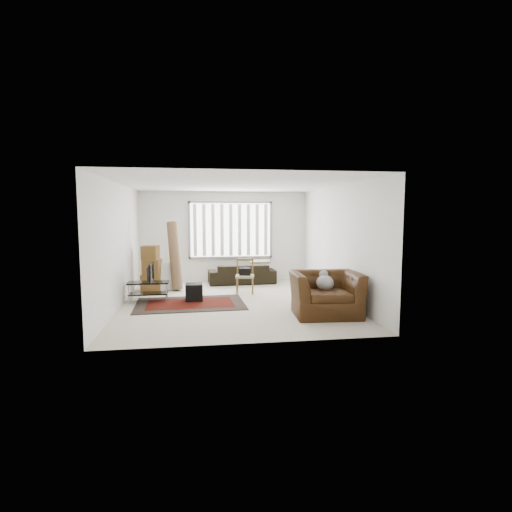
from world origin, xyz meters
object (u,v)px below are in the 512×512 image
Objects in this scene: moving_boxes at (152,270)px; side_chair at (245,274)px; sofa at (242,271)px; armchair at (326,290)px; tv_stand at (148,287)px.

side_chair is (2.41, -0.65, -0.07)m from moving_boxes.
sofa is 1.36× the size of armchair.
moving_boxes is at bearing 14.58° from sofa.
armchair is at bearing 105.20° from sofa.
side_chair is (2.34, 0.67, 0.15)m from tv_stand.
tv_stand is 2.44m from side_chair.
armchair reaches higher than tv_stand.
side_chair is 0.61× the size of armchair.
sofa is at bearing 94.58° from side_chair.
side_chair is at bearing 84.09° from sofa.
moving_boxes is 1.37× the size of side_chair.
sofa is (2.49, 0.77, -0.18)m from moving_boxes.
armchair is (1.34, -2.48, 0.02)m from side_chair.
tv_stand is 4.11m from armchair.
tv_stand is at bearing 158.00° from armchair.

